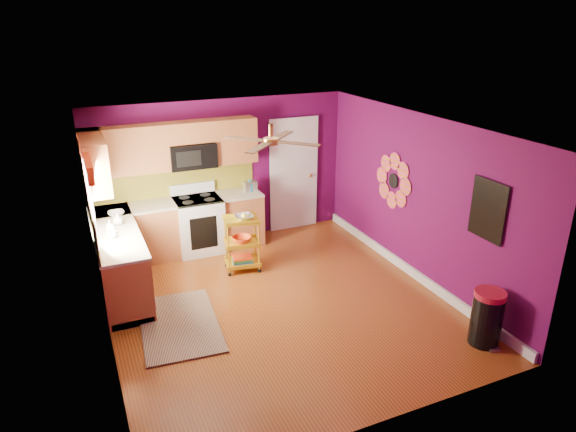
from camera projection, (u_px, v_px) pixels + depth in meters
name	position (u px, v px, depth m)	size (l,w,h in m)	color
ground	(278.00, 303.00, 7.22)	(5.00, 5.00, 0.00)	brown
room_envelope	(279.00, 193.00, 6.64)	(4.54, 5.04, 2.52)	#550946
lower_cabinets	(155.00, 242.00, 8.11)	(2.81, 2.31, 0.94)	#954D28
electric_range	(199.00, 224.00, 8.69)	(0.76, 0.66, 1.13)	white
upper_cabinetry	(150.00, 152.00, 7.95)	(2.80, 2.30, 1.26)	#954D28
left_window	(89.00, 184.00, 6.65)	(0.08, 1.35, 1.08)	white
panel_door	(294.00, 176.00, 9.46)	(0.95, 0.11, 2.15)	white
right_wall_art	(432.00, 193.00, 7.25)	(0.04, 2.74, 1.04)	black
ceiling_fan	(271.00, 140.00, 6.56)	(1.01, 1.01, 0.26)	#BF8C3F
shag_rug	(179.00, 324.00, 6.71)	(0.97, 1.59, 0.02)	black
rolling_cart	(242.00, 241.00, 8.01)	(0.59, 0.47, 0.96)	gold
trash_can	(487.00, 318.00, 6.23)	(0.47, 0.47, 0.72)	black
teal_kettle	(250.00, 186.00, 8.88)	(0.18, 0.18, 0.21)	#136D92
toaster	(250.00, 186.00, 8.87)	(0.22, 0.15, 0.18)	beige
soap_bottle_a	(110.00, 227.00, 7.13)	(0.09, 0.09, 0.20)	#EA3F72
soap_bottle_b	(118.00, 219.00, 7.43)	(0.14, 0.14, 0.18)	white
counter_dish	(116.00, 213.00, 7.81)	(0.24, 0.24, 0.06)	white
counter_cup	(113.00, 234.00, 7.01)	(0.12, 0.12, 0.09)	white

